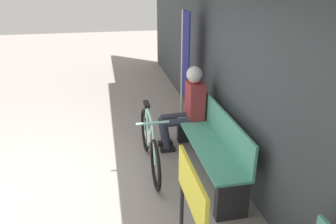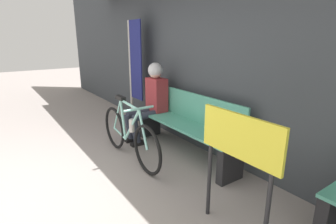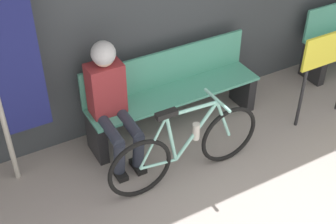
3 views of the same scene
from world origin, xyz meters
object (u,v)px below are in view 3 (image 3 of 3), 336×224
at_px(bicycle, 187,148).
at_px(signboard, 331,56).
at_px(banner_pole, 11,73).
at_px(park_bench_near, 172,93).
at_px(person_seated, 110,96).

bearing_deg(bicycle, signboard, 2.67).
bearing_deg(banner_pole, park_bench_near, -0.87).
relative_size(park_bench_near, banner_pole, 1.00).
xyz_separation_m(park_bench_near, signboard, (1.50, -0.68, 0.37)).
bearing_deg(bicycle, person_seated, 125.93).
distance_m(person_seated, signboard, 2.31).
bearing_deg(banner_pole, bicycle, -31.58).
distance_m(person_seated, banner_pole, 0.93).
relative_size(park_bench_near, person_seated, 1.53).
bearing_deg(person_seated, park_bench_near, 9.28).
distance_m(bicycle, banner_pole, 1.69).
height_order(bicycle, signboard, signboard).
height_order(park_bench_near, person_seated, person_seated).
height_order(person_seated, banner_pole, banner_pole).
relative_size(park_bench_near, bicycle, 1.19).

